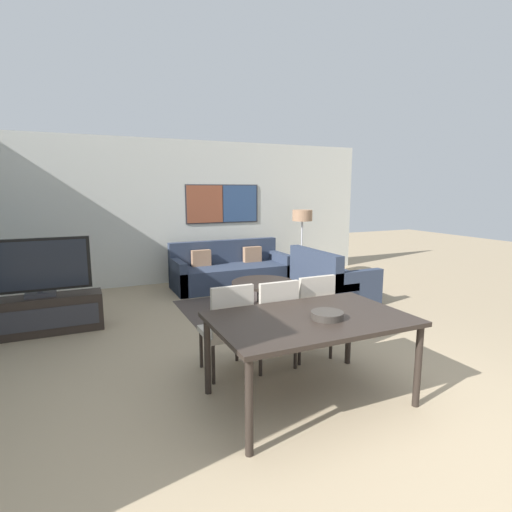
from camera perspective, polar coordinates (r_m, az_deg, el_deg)
name	(u,v)px	position (r m, az deg, el deg)	size (l,w,h in m)	color
ground_plane	(415,454)	(3.35, 21.78, -24.78)	(24.00, 24.00, 0.00)	#9E896B
wall_back	(190,212)	(8.14, -9.41, 6.27)	(7.87, 0.09, 2.80)	silver
area_rug	(263,306)	(6.42, 0.98, -7.17)	(2.50, 1.76, 0.01)	#473D38
tv_console	(42,315)	(5.89, -28.20, -7.43)	(1.46, 0.40, 0.49)	black
television	(38,268)	(5.75, -28.69, -1.46)	(1.24, 0.20, 0.75)	#2D2D33
sofa_main	(230,272)	(7.69, -3.79, -2.29)	(2.20, 0.92, 0.86)	#2D384C
sofa_side	(329,283)	(6.89, 10.43, -3.83)	(0.92, 1.38, 0.86)	#2D384C
coffee_table	(263,288)	(6.34, 0.98, -4.56)	(0.99, 0.99, 0.41)	black
dining_table	(310,324)	(3.53, 7.77, -9.66)	(1.69, 1.07, 0.77)	black
dining_chair_left	(228,325)	(4.01, -3.98, -9.86)	(0.46, 0.46, 0.95)	#B2A899
dining_chair_centre	(273,320)	(4.16, 2.50, -9.10)	(0.46, 0.46, 0.95)	#B2A899
dining_chair_right	(310,312)	(4.44, 7.79, -7.98)	(0.46, 0.46, 0.95)	#B2A899
fruit_bowl	(327,315)	(3.47, 10.14, -8.25)	(0.28, 0.28, 0.06)	#332D28
floor_lamp	(302,220)	(8.14, 6.62, 5.19)	(0.40, 0.40, 1.44)	#2D2D33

